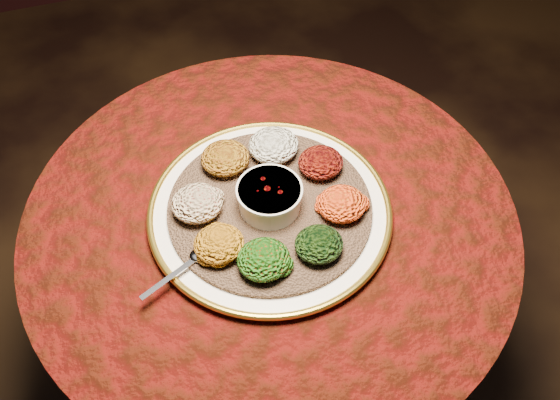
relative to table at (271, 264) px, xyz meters
name	(u,v)px	position (x,y,z in m)	size (l,w,h in m)	color
table	(271,264)	(0.00, 0.00, 0.00)	(0.96, 0.96, 0.73)	black
platter	(270,211)	(0.00, 0.00, 0.19)	(0.50, 0.50, 0.02)	white
injera	(270,208)	(0.00, 0.00, 0.20)	(0.39, 0.39, 0.01)	brown
stew_bowl	(269,196)	(0.00, 0.00, 0.24)	(0.12, 0.12, 0.05)	silver
spoon	(197,258)	(-0.16, -0.08, 0.21)	(0.14, 0.08, 0.01)	silver
portion_ayib	(274,145)	(0.05, 0.12, 0.23)	(0.10, 0.10, 0.05)	white
portion_kitfo	(321,162)	(0.12, 0.05, 0.23)	(0.09, 0.09, 0.04)	black
portion_tikil	(342,204)	(0.12, -0.06, 0.23)	(0.09, 0.09, 0.04)	#B56C0F
portion_gomen	(319,244)	(0.05, -0.13, 0.23)	(0.09, 0.08, 0.04)	black
portion_mixveg	(264,259)	(-0.05, -0.13, 0.23)	(0.09, 0.09, 0.05)	#A9260A
portion_kik	(219,244)	(-0.12, -0.07, 0.23)	(0.09, 0.09, 0.04)	#AC660F
portion_timatim	(197,203)	(-0.13, 0.03, 0.23)	(0.10, 0.09, 0.05)	maroon
portion_shiro	(225,158)	(-0.05, 0.12, 0.23)	(0.10, 0.09, 0.05)	#976512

